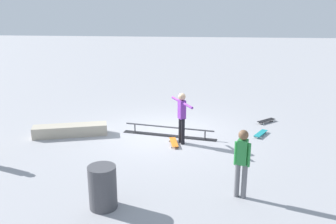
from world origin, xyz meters
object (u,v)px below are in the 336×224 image
object	(u,v)px
trash_bin	(103,187)
skateboard_main	(174,142)
loose_skateboard_teal	(261,133)
skate_ledge	(70,130)
skater_main	(182,115)
grind_rail	(169,132)
loose_skateboard_black	(266,121)
bystander_green_shirt	(242,160)

from	to	relation	value
trash_bin	skateboard_main	bearing A→B (deg)	-109.37
skateboard_main	loose_skateboard_teal	xyz separation A→B (m)	(-2.88, -1.02, 0.00)
skate_ledge	skateboard_main	distance (m)	3.57
skate_ledge	skater_main	world-z (taller)	skater_main
skateboard_main	grind_rail	bearing A→B (deg)	4.58
grind_rail	skateboard_main	size ratio (longest dim) A/B	3.88
skate_ledge	trash_bin	distance (m)	4.89
skateboard_main	loose_skateboard_black	bearing A→B (deg)	-64.77
skate_ledge	loose_skateboard_black	xyz separation A→B (m)	(-6.82, -1.88, -0.11)
skater_main	bystander_green_shirt	bearing A→B (deg)	175.32
skateboard_main	trash_bin	size ratio (longest dim) A/B	0.83
skate_ledge	skateboard_main	bearing A→B (deg)	171.52
grind_rail	loose_skateboard_black	size ratio (longest dim) A/B	4.31
skater_main	skate_ledge	bearing A→B (deg)	54.32
skate_ledge	loose_skateboard_teal	xyz separation A→B (m)	(-6.41, -0.50, -0.11)
grind_rail	skateboard_main	world-z (taller)	grind_rail
grind_rail	skater_main	size ratio (longest dim) A/B	1.93
grind_rail	skater_main	xyz separation A→B (m)	(-0.44, 0.62, 0.82)
loose_skateboard_black	trash_bin	distance (m)	7.79
loose_skateboard_teal	loose_skateboard_black	distance (m)	1.45
skateboard_main	trash_bin	bearing A→B (deg)	149.71
skate_ledge	skateboard_main	size ratio (longest dim) A/B	2.96
skater_main	trash_bin	world-z (taller)	skater_main
skateboard_main	loose_skateboard_teal	bearing A→B (deg)	-81.36
skater_main	bystander_green_shirt	world-z (taller)	bystander_green_shirt
skate_ledge	trash_bin	size ratio (longest dim) A/B	2.45
grind_rail	skater_main	world-z (taller)	skater_main
skate_ledge	skater_main	bearing A→B (deg)	173.86
loose_skateboard_teal	trash_bin	xyz separation A→B (m)	(4.23, 4.86, 0.42)
bystander_green_shirt	trash_bin	xyz separation A→B (m)	(3.10, 0.69, -0.45)
skate_ledge	skater_main	size ratio (longest dim) A/B	1.47
bystander_green_shirt	loose_skateboard_teal	bearing A→B (deg)	93.33
loose_skateboard_teal	loose_skateboard_black	world-z (taller)	same
grind_rail	bystander_green_shirt	size ratio (longest dim) A/B	1.91
skateboard_main	loose_skateboard_black	world-z (taller)	same
loose_skateboard_black	grind_rail	bearing A→B (deg)	-14.46
loose_skateboard_teal	skater_main	bearing A→B (deg)	-41.27
skateboard_main	trash_bin	xyz separation A→B (m)	(1.35, 3.84, 0.42)
loose_skateboard_black	loose_skateboard_teal	bearing A→B (deg)	33.24
grind_rail	trash_bin	size ratio (longest dim) A/B	3.21
skater_main	loose_skateboard_black	xyz separation A→B (m)	(-3.06, -2.29, -0.89)
skater_main	bystander_green_shirt	xyz separation A→B (m)	(-1.51, 3.27, -0.01)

